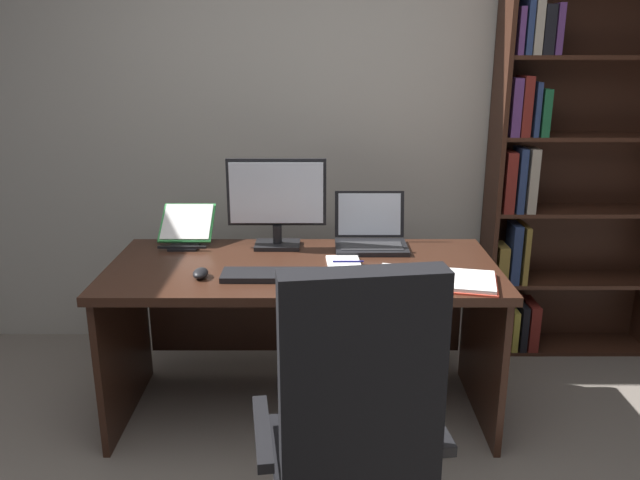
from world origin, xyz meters
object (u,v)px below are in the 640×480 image
(bookshelf, at_px, (561,180))
(keyboard, at_px, (273,275))
(pen, at_px, (350,261))
(laptop, at_px, (372,236))
(notepad, at_px, (346,263))
(monitor, at_px, (279,203))
(office_chair, at_px, (355,452))
(open_binder, at_px, (438,279))
(reading_stand_with_book, at_px, (189,226))
(computer_mouse, at_px, (202,273))
(desk, at_px, (305,299))

(bookshelf, bearing_deg, keyboard, -149.98)
(bookshelf, distance_m, pen, 1.40)
(laptop, bearing_deg, notepad, -117.29)
(bookshelf, relative_size, monitor, 4.31)
(office_chair, bearing_deg, open_binder, 55.51)
(reading_stand_with_book, relative_size, pen, 1.98)
(computer_mouse, distance_m, pen, 0.66)
(monitor, bearing_deg, computer_mouse, -124.15)
(bookshelf, height_order, pen, bookshelf)
(monitor, bearing_deg, keyboard, -90.00)
(monitor, xyz_separation_m, keyboard, (-0.00, -0.44, -0.21))
(reading_stand_with_book, bearing_deg, office_chair, -59.75)
(desk, height_order, open_binder, open_binder)
(bookshelf, distance_m, monitor, 1.58)
(computer_mouse, height_order, open_binder, computer_mouse)
(office_chair, distance_m, computer_mouse, 1.07)
(notepad, xyz_separation_m, pen, (0.02, 0.00, 0.01))
(laptop, height_order, reading_stand_with_book, laptop)
(reading_stand_with_book, height_order, notepad, reading_stand_with_book)
(office_chair, xyz_separation_m, laptop, (0.14, 1.27, 0.34))
(bookshelf, height_order, notepad, bookshelf)
(pen, bearing_deg, bookshelf, 30.82)
(computer_mouse, bearing_deg, pen, 15.19)
(desk, xyz_separation_m, pen, (0.21, -0.08, 0.22))
(bookshelf, relative_size, open_binder, 3.80)
(laptop, xyz_separation_m, open_binder, (0.24, -0.50, -0.04))
(computer_mouse, distance_m, open_binder, 1.00)
(bookshelf, xyz_separation_m, keyboard, (-1.52, -0.88, -0.24))
(bookshelf, xyz_separation_m, office_chair, (-1.21, -1.70, -0.53))
(desk, distance_m, office_chair, 1.09)
(pen, bearing_deg, monitor, 141.46)
(laptop, relative_size, pen, 2.49)
(laptop, height_order, computer_mouse, laptop)
(computer_mouse, relative_size, pen, 0.74)
(laptop, distance_m, open_binder, 0.55)
(desk, distance_m, laptop, 0.46)
(office_chair, relative_size, computer_mouse, 10.75)
(reading_stand_with_book, distance_m, notepad, 0.85)
(monitor, xyz_separation_m, pen, (0.34, -0.27, -0.21))
(laptop, bearing_deg, keyboard, -135.72)
(monitor, relative_size, notepad, 2.29)
(monitor, height_order, open_binder, monitor)
(monitor, relative_size, open_binder, 0.88)
(notepad, bearing_deg, open_binder, -30.49)
(laptop, relative_size, keyboard, 0.83)
(monitor, height_order, reading_stand_with_book, monitor)
(keyboard, bearing_deg, computer_mouse, 180.00)
(office_chair, height_order, open_binder, office_chair)
(keyboard, relative_size, open_binder, 0.77)
(desk, distance_m, monitor, 0.48)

